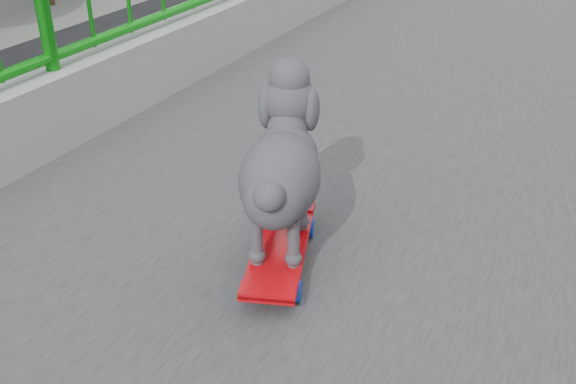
# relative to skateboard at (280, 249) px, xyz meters

# --- Properties ---
(skateboard) EXTENTS (0.31, 0.54, 0.07)m
(skateboard) POSITION_rel_skateboard_xyz_m (0.00, 0.00, 0.00)
(skateboard) COLOR red
(skateboard) RESTS_ON footbridge
(poodle) EXTENTS (0.33, 0.52, 0.45)m
(poodle) POSITION_rel_skateboard_xyz_m (-0.01, 0.03, 0.26)
(poodle) COLOR #2E2C31
(poodle) RESTS_ON skateboard
(car_0) EXTENTS (1.59, 3.96, 1.35)m
(car_0) POSITION_rel_skateboard_xyz_m (-5.81, 10.82, -6.38)
(car_0) COLOR black
(car_0) RESTS_ON ground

